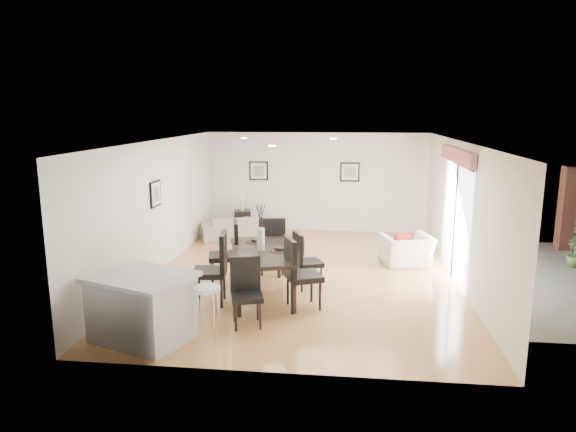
# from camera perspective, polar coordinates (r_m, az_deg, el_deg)

# --- Properties ---
(ground) EXTENTS (8.00, 8.00, 0.00)m
(ground) POSITION_cam_1_polar(r_m,az_deg,el_deg) (10.50, 1.81, -6.56)
(ground) COLOR tan
(ground) RESTS_ON ground
(wall_back) EXTENTS (6.00, 0.04, 2.70)m
(wall_back) POSITION_cam_1_polar(r_m,az_deg,el_deg) (14.09, 3.20, 3.76)
(wall_back) COLOR silver
(wall_back) RESTS_ON ground
(wall_front) EXTENTS (6.00, 0.04, 2.70)m
(wall_front) POSITION_cam_1_polar(r_m,az_deg,el_deg) (6.29, -1.15, -6.17)
(wall_front) COLOR silver
(wall_front) RESTS_ON ground
(wall_left) EXTENTS (0.04, 8.00, 2.70)m
(wall_left) POSITION_cam_1_polar(r_m,az_deg,el_deg) (10.82, -14.19, 1.02)
(wall_left) COLOR silver
(wall_left) RESTS_ON ground
(wall_right) EXTENTS (0.04, 8.00, 2.70)m
(wall_right) POSITION_cam_1_polar(r_m,az_deg,el_deg) (10.36, 18.64, 0.30)
(wall_right) COLOR silver
(wall_right) RESTS_ON ground
(ceiling) EXTENTS (6.00, 8.00, 0.02)m
(ceiling) POSITION_cam_1_polar(r_m,az_deg,el_deg) (9.99, 1.91, 8.32)
(ceiling) COLOR white
(ceiling) RESTS_ON wall_back
(sofa) EXTENTS (2.22, 1.48, 0.60)m
(sofa) POSITION_cam_1_polar(r_m,az_deg,el_deg) (13.42, -5.12, -1.23)
(sofa) COLOR #A59686
(sofa) RESTS_ON ground
(armchair) EXTENTS (1.21, 1.12, 0.66)m
(armchair) POSITION_cam_1_polar(r_m,az_deg,el_deg) (11.35, 12.97, -3.73)
(armchair) COLOR beige
(armchair) RESTS_ON ground
(courtyard_plant_b) EXTENTS (0.39, 0.39, 0.59)m
(courtyard_plant_b) POSITION_cam_1_polar(r_m,az_deg,el_deg) (12.52, 29.24, -3.65)
(courtyard_plant_b) COLOR #3B5625
(courtyard_plant_b) RESTS_ON ground
(dining_table) EXTENTS (1.48, 2.21, 0.84)m
(dining_table) POSITION_cam_1_polar(r_m,az_deg,el_deg) (9.17, -3.02, -4.32)
(dining_table) COLOR black
(dining_table) RESTS_ON ground
(dining_chair_wnear) EXTENTS (0.63, 0.63, 1.26)m
(dining_chair_wnear) POSITION_cam_1_polar(r_m,az_deg,el_deg) (8.87, -8.04, -5.35)
(dining_chair_wnear) COLOR black
(dining_chair_wnear) RESTS_ON ground
(dining_chair_wfar) EXTENTS (0.67, 0.67, 1.23)m
(dining_chair_wfar) POSITION_cam_1_polar(r_m,az_deg,el_deg) (9.83, -6.57, -3.71)
(dining_chair_wfar) COLOR black
(dining_chair_wfar) RESTS_ON ground
(dining_chair_enear) EXTENTS (0.72, 0.72, 1.22)m
(dining_chair_enear) POSITION_cam_1_polar(r_m,az_deg,el_deg) (8.58, 1.10, -5.95)
(dining_chair_enear) COLOR black
(dining_chair_enear) RESTS_ON ground
(dining_chair_efar) EXTENTS (0.63, 0.63, 1.07)m
(dining_chair_efar) POSITION_cam_1_polar(r_m,az_deg,el_deg) (9.57, 1.75, -4.62)
(dining_chair_efar) COLOR black
(dining_chair_efar) RESTS_ON ground
(dining_chair_head) EXTENTS (0.59, 0.59, 1.06)m
(dining_chair_head) POSITION_cam_1_polar(r_m,az_deg,el_deg) (8.04, -4.68, -7.90)
(dining_chair_head) COLOR black
(dining_chair_head) RESTS_ON ground
(dining_chair_foot) EXTENTS (0.62, 0.62, 1.19)m
(dining_chair_foot) POSITION_cam_1_polar(r_m,az_deg,el_deg) (10.38, -1.79, -2.94)
(dining_chair_foot) COLOR black
(dining_chair_foot) RESTS_ON ground
(vase) EXTENTS (0.91, 1.49, 0.84)m
(vase) POSITION_cam_1_polar(r_m,az_deg,el_deg) (9.05, -3.05, -1.53)
(vase) COLOR white
(vase) RESTS_ON dining_table
(coffee_table) EXTENTS (1.19, 0.92, 0.42)m
(coffee_table) POSITION_cam_1_polar(r_m,az_deg,el_deg) (11.75, -1.10, -3.49)
(coffee_table) COLOR black
(coffee_table) RESTS_ON ground
(side_table) EXTENTS (0.53, 0.53, 0.58)m
(side_table) POSITION_cam_1_polar(r_m,az_deg,el_deg) (14.23, -5.08, -0.53)
(side_table) COLOR black
(side_table) RESTS_ON ground
(table_lamp) EXTENTS (0.21, 0.21, 0.40)m
(table_lamp) POSITION_cam_1_polar(r_m,az_deg,el_deg) (14.12, -5.12, 1.64)
(table_lamp) COLOR white
(table_lamp) RESTS_ON side_table
(cushion) EXTENTS (0.33, 0.22, 0.32)m
(cushion) POSITION_cam_1_polar(r_m,az_deg,el_deg) (11.20, 12.60, -2.82)
(cushion) COLOR maroon
(cushion) RESTS_ON armchair
(kitchen_island) EXTENTS (1.69, 1.49, 0.98)m
(kitchen_island) POSITION_cam_1_polar(r_m,az_deg,el_deg) (7.82, -15.89, -9.66)
(kitchen_island) COLOR silver
(kitchen_island) RESTS_ON ground
(bar_stool) EXTENTS (0.38, 0.38, 0.83)m
(bar_stool) POSITION_cam_1_polar(r_m,az_deg,el_deg) (7.43, -8.98, -8.64)
(bar_stool) COLOR silver
(bar_stool) RESTS_ON ground
(framed_print_back_left) EXTENTS (0.52, 0.04, 0.52)m
(framed_print_back_left) POSITION_cam_1_polar(r_m,az_deg,el_deg) (14.21, -3.28, 5.04)
(framed_print_back_left) COLOR black
(framed_print_back_left) RESTS_ON wall_back
(framed_print_back_right) EXTENTS (0.52, 0.04, 0.52)m
(framed_print_back_right) POSITION_cam_1_polar(r_m,az_deg,el_deg) (14.00, 6.89, 4.88)
(framed_print_back_right) COLOR black
(framed_print_back_right) RESTS_ON wall_back
(framed_print_left_wall) EXTENTS (0.04, 0.52, 0.52)m
(framed_print_left_wall) POSITION_cam_1_polar(r_m,az_deg,el_deg) (10.57, -14.50, 2.41)
(framed_print_left_wall) COLOR black
(framed_print_left_wall) RESTS_ON wall_left
(sliding_door) EXTENTS (0.12, 2.70, 2.57)m
(sliding_door) POSITION_cam_1_polar(r_m,az_deg,el_deg) (10.59, 18.18, 2.30)
(sliding_door) COLOR white
(sliding_door) RESTS_ON wall_right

